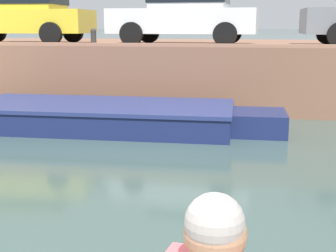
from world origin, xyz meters
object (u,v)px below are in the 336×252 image
object	(u,v)px
car_left_inner_white	(186,13)
mooring_bollard_mid	(94,36)
boat_moored_central_navy	(115,116)
car_leftmost_yellow	(22,13)

from	to	relation	value
car_left_inner_white	mooring_bollard_mid	bearing A→B (deg)	-154.33
mooring_bollard_mid	car_left_inner_white	bearing A→B (deg)	25.67
car_left_inner_white	mooring_bollard_mid	xyz separation A→B (m)	(-2.24, -1.08, -0.61)
boat_moored_central_navy	mooring_bollard_mid	world-z (taller)	mooring_bollard_mid
car_left_inner_white	car_leftmost_yellow	bearing A→B (deg)	179.94
boat_moored_central_navy	car_left_inner_white	bearing A→B (deg)	69.47
car_leftmost_yellow	car_left_inner_white	xyz separation A→B (m)	(4.70, -0.00, -0.00)
boat_moored_central_navy	car_left_inner_white	size ratio (longest dim) A/B	1.73
boat_moored_central_navy	mooring_bollard_mid	size ratio (longest dim) A/B	15.36
boat_moored_central_navy	car_leftmost_yellow	xyz separation A→B (m)	(-3.56, 3.06, 2.28)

